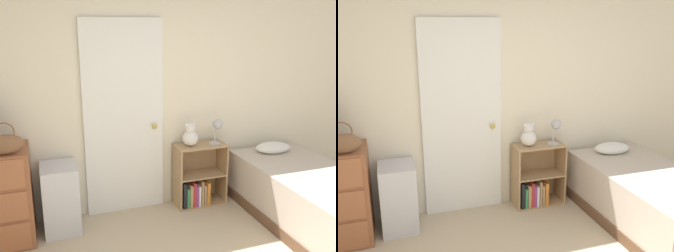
% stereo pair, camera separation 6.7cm
% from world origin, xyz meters
% --- Properties ---
extents(wall_back, '(10.00, 0.06, 2.55)m').
position_xyz_m(wall_back, '(0.00, 2.28, 1.27)').
color(wall_back, beige).
rests_on(wall_back, ground_plane).
extents(door_closed, '(0.86, 0.09, 2.09)m').
position_xyz_m(door_closed, '(-0.14, 2.22, 1.05)').
color(door_closed, white).
rests_on(door_closed, ground_plane).
extents(handbag, '(0.32, 0.10, 0.29)m').
position_xyz_m(handbag, '(-1.30, 1.80, 1.02)').
color(handbag, brown).
rests_on(handbag, dresser).
extents(storage_bin, '(0.35, 0.43, 0.69)m').
position_xyz_m(storage_bin, '(-0.86, 2.01, 0.34)').
color(storage_bin, silver).
rests_on(storage_bin, ground_plane).
extents(bookshelf, '(0.58, 0.29, 0.72)m').
position_xyz_m(bookshelf, '(0.66, 2.08, 0.27)').
color(bookshelf, tan).
rests_on(bookshelf, ground_plane).
extents(teddy_bear, '(0.18, 0.18, 0.27)m').
position_xyz_m(teddy_bear, '(0.57, 2.08, 0.83)').
color(teddy_bear, silver).
rests_on(teddy_bear, bookshelf).
extents(desk_lamp, '(0.15, 0.14, 0.29)m').
position_xyz_m(desk_lamp, '(0.88, 2.04, 0.92)').
color(desk_lamp, '#B2B2B7').
rests_on(desk_lamp, bookshelf).
extents(bed, '(0.96, 1.84, 0.68)m').
position_xyz_m(bed, '(1.59, 1.32, 0.29)').
color(bed, brown).
rests_on(bed, ground_plane).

